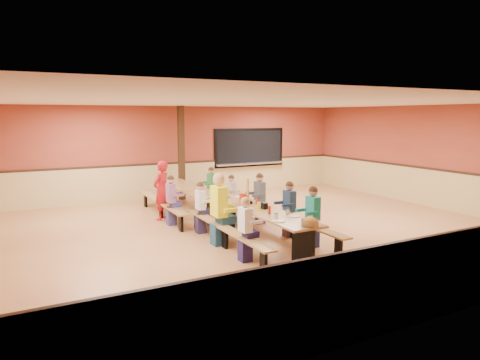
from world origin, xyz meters
TOP-DOWN VIEW (x-y plane):
  - ground at (0.00, 0.00)m, footprint 12.00×12.00m
  - room_envelope at (0.00, 0.00)m, footprint 12.04×10.04m
  - kitchen_pass_through at (2.60, 4.96)m, footprint 2.78×0.28m
  - structural_post at (-0.20, 4.40)m, footprint 0.18×0.18m
  - cafeteria_table_main at (-0.38, -0.94)m, footprint 1.91×3.70m
  - cafeteria_table_second at (-0.74, 2.25)m, footprint 1.91×3.70m
  - seated_child_white_left at (-1.20, -1.81)m, footprint 0.36×0.30m
  - seated_adult_yellow at (-1.20, -0.65)m, footprint 0.51×0.41m
  - seated_child_grey_left at (-1.20, 0.37)m, footprint 0.35×0.29m
  - seated_child_teal_right at (0.45, -1.66)m, footprint 0.39×0.32m
  - seated_child_navy_right at (0.45, -0.81)m, footprint 0.38×0.31m
  - seated_child_char_right at (0.45, 0.51)m, footprint 0.39×0.32m
  - seated_child_purple_sec at (-1.56, 1.40)m, footprint 0.37×0.31m
  - seated_child_green_sec at (0.09, 2.68)m, footprint 0.36×0.30m
  - seated_child_tan_sec at (0.09, 1.37)m, footprint 0.33×0.27m
  - standing_woman at (-1.60, 2.04)m, footprint 0.67×0.63m
  - punch_pitcher at (-0.46, -0.32)m, footprint 0.16×0.16m
  - chip_bowl at (-0.31, -2.59)m, footprint 0.32×0.32m
  - napkin_dispenser at (-0.30, -0.98)m, footprint 0.10×0.14m
  - condiment_mustard at (-0.49, -1.07)m, footprint 0.06×0.06m
  - condiment_ketchup at (-0.46, -1.45)m, footprint 0.06×0.06m
  - table_paddle at (-0.35, -0.34)m, footprint 0.16×0.16m
  - place_settings at (-0.38, -0.94)m, footprint 0.65×3.30m

SIDE VIEW (x-z plane):
  - ground at x=0.00m, z-range 0.00..0.00m
  - cafeteria_table_main at x=-0.38m, z-range 0.16..0.90m
  - cafeteria_table_second at x=-0.74m, z-range 0.16..0.90m
  - seated_child_tan_sec at x=0.09m, z-range 0.00..1.13m
  - seated_child_grey_left at x=-1.20m, z-range 0.00..1.17m
  - seated_child_white_left at x=-1.20m, z-range 0.00..1.19m
  - seated_child_green_sec at x=0.09m, z-range 0.00..1.20m
  - seated_child_purple_sec at x=-1.56m, z-range 0.00..1.22m
  - seated_child_navy_right at x=0.45m, z-range 0.00..1.23m
  - seated_child_teal_right at x=0.45m, z-range 0.00..1.24m
  - seated_child_char_right at x=0.45m, z-range 0.00..1.25m
  - room_envelope at x=0.00m, z-range -0.82..2.20m
  - seated_adult_yellow at x=-1.20m, z-range 0.00..1.49m
  - standing_woman at x=-1.60m, z-range 0.00..1.54m
  - place_settings at x=-0.38m, z-range 0.74..0.85m
  - napkin_dispenser at x=-0.30m, z-range 0.74..0.87m
  - chip_bowl at x=-0.31m, z-range 0.74..0.89m
  - condiment_mustard at x=-0.49m, z-range 0.74..0.91m
  - condiment_ketchup at x=-0.46m, z-range 0.74..0.91m
  - punch_pitcher at x=-0.46m, z-range 0.74..0.96m
  - table_paddle at x=-0.35m, z-range 0.60..1.16m
  - kitchen_pass_through at x=2.60m, z-range 0.80..2.18m
  - structural_post at x=-0.20m, z-range 0.00..3.00m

